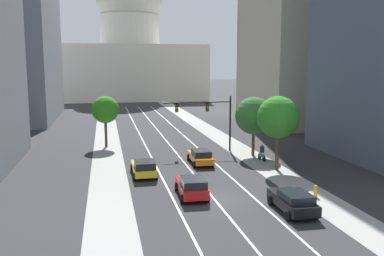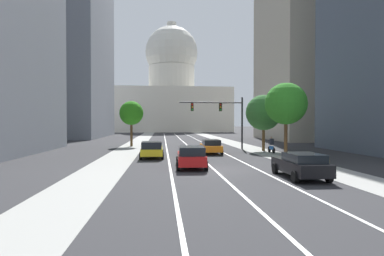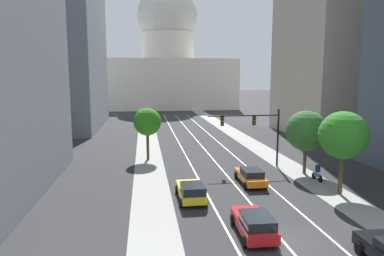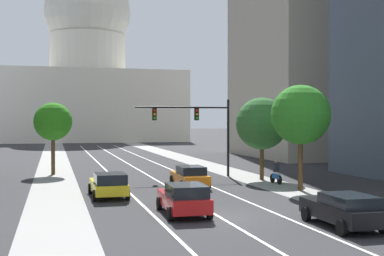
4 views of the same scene
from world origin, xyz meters
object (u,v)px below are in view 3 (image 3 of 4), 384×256
at_px(street_tree_far_right, 306,131).
at_px(street_tree_near_left, 147,122).
at_px(car_orange, 251,176).
at_px(capitol_building, 168,63).
at_px(car_red, 254,223).
at_px(car_yellow, 191,191).
at_px(traffic_signal_mast, 256,127).
at_px(street_tree_near_right, 343,135).
at_px(cyclist, 317,172).

height_order(street_tree_far_right, street_tree_near_left, street_tree_far_right).
xyz_separation_m(car_orange, street_tree_far_right, (6.42, 2.67, 3.54)).
relative_size(capitol_building, street_tree_far_right, 6.37).
distance_m(car_red, car_yellow, 7.21).
height_order(capitol_building, car_orange, capitol_building).
xyz_separation_m(car_yellow, street_tree_near_left, (-3.17, 14.21, 3.65)).
bearing_deg(car_red, traffic_signal_mast, -16.25).
bearing_deg(street_tree_near_left, traffic_signal_mast, -24.67).
relative_size(car_yellow, street_tree_far_right, 0.74).
bearing_deg(street_tree_near_right, car_red, -145.83).
height_order(capitol_building, car_red, capitol_building).
height_order(car_yellow, traffic_signal_mast, traffic_signal_mast).
xyz_separation_m(car_red, street_tree_near_left, (-6.10, 20.80, 3.62)).
xyz_separation_m(capitol_building, street_tree_near_right, (7.93, -87.36, -9.41)).
relative_size(traffic_signal_mast, street_tree_near_left, 1.28).
relative_size(car_red, street_tree_near_right, 0.67).
relative_size(car_yellow, street_tree_near_left, 0.77).
bearing_deg(traffic_signal_mast, car_orange, -111.77).
xyz_separation_m(traffic_signal_mast, cyclist, (4.19, -5.55, -3.55)).
bearing_deg(car_red, cyclist, -40.83).
height_order(car_orange, street_tree_near_right, street_tree_near_right).
xyz_separation_m(car_red, traffic_signal_mast, (5.18, 15.62, 3.59)).
height_order(capitol_building, cyclist, capitol_building).
relative_size(street_tree_near_right, street_tree_far_right, 1.09).
height_order(capitol_building, street_tree_near_right, capitol_building).
relative_size(car_orange, traffic_signal_mast, 0.61).
bearing_deg(cyclist, street_tree_far_right, -4.73).
relative_size(cyclist, street_tree_far_right, 0.27).
relative_size(car_orange, street_tree_far_right, 0.75).
height_order(capitol_building, street_tree_far_right, capitol_building).
xyz_separation_m(car_orange, traffic_signal_mast, (2.23, 5.59, 3.64)).
distance_m(car_orange, traffic_signal_mast, 7.04).
xyz_separation_m(car_yellow, traffic_signal_mast, (8.11, 9.03, 3.62)).
relative_size(traffic_signal_mast, street_tree_near_right, 1.12).
xyz_separation_m(street_tree_far_right, street_tree_near_left, (-15.46, 8.11, 0.13)).
bearing_deg(car_yellow, cyclist, -74.75).
bearing_deg(street_tree_near_left, capitol_building, 84.07).
bearing_deg(street_tree_far_right, street_tree_near_right, -89.59).
relative_size(capitol_building, car_red, 8.79).
xyz_separation_m(street_tree_near_right, street_tree_near_left, (-15.51, 14.42, -0.48)).
xyz_separation_m(street_tree_near_right, street_tree_far_right, (-0.04, 6.31, -0.61)).
distance_m(capitol_building, street_tree_near_left, 74.00).
bearing_deg(street_tree_far_right, car_orange, -157.41).
bearing_deg(cyclist, capitol_building, 0.58).
bearing_deg(cyclist, street_tree_near_left, 50.44).
distance_m(street_tree_near_right, street_tree_near_left, 21.18).
bearing_deg(capitol_building, street_tree_near_left, -95.93).
distance_m(car_red, cyclist, 13.75).
xyz_separation_m(car_red, street_tree_near_right, (9.41, 6.39, 4.11)).
height_order(car_yellow, street_tree_near_left, street_tree_near_left).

